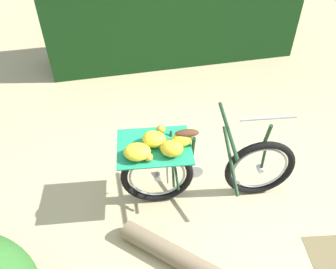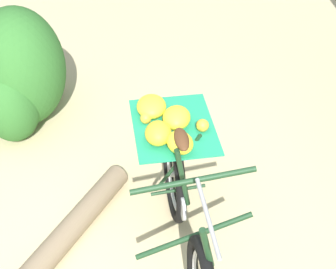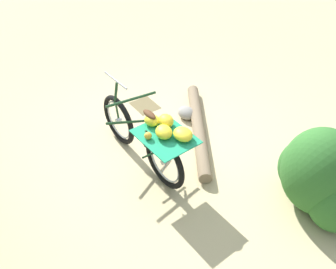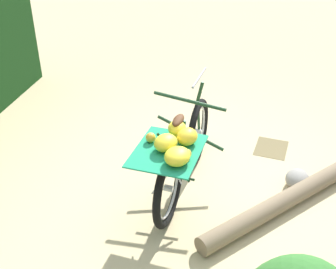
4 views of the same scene
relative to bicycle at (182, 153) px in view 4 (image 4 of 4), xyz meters
The scene contains 5 objects.
ground_plane 0.53m from the bicycle, 41.08° to the right, with size 60.00×60.00×0.00m, color #C6B284.
bicycle is the anchor object (origin of this frame).
fallen_log 1.08m from the bicycle, 81.71° to the right, with size 0.18×0.18×2.07m, color #7F6B51.
path_stone 1.27m from the bicycle, 63.40° to the right, with size 0.29×0.24×0.18m, color gray.
leaf_litter_patch 1.48m from the bicycle, 31.24° to the right, with size 0.44×0.36×0.01m, color olive.
Camera 4 is at (-3.34, -0.91, 2.69)m, focal length 45.29 mm.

